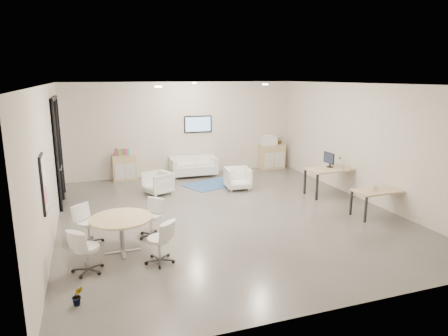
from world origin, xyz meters
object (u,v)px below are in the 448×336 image
Objects in this scene: sideboard_left at (124,168)px; loveseat at (193,167)px; desk_front at (379,192)px; armchair_left at (158,182)px; round_table at (121,221)px; sideboard_right at (272,156)px; armchair_right at (238,177)px; desk_rear at (333,171)px.

loveseat is (2.31, -0.18, -0.10)m from sideboard_left.
desk_front is at bearing -57.64° from loveseat.
round_table reaches higher than armchair_left.
sideboard_right reaches higher than armchair_left.
sideboard_left is 0.53× the size of loveseat.
loveseat is at bearing -4.36° from sideboard_left.
armchair_left is (-4.63, -1.91, -0.09)m from sideboard_right.
armchair_right is 0.47× the size of desk_rear.
sideboard_left is 1.17× the size of armchair_left.
desk_rear is at bearing 89.78° from desk_front.
desk_rear reaches higher than loveseat.
sideboard_left reaches higher than armchair_right.
desk_rear is (0.15, -3.66, 0.25)m from sideboard_right.
armchair_left is 6.07m from desk_front.
sideboard_left is 6.66m from desk_rear.
sideboard_left is at bearing 177.04° from loveseat.
sideboard_right is at bearing 89.30° from armchair_left.
desk_rear is at bearing -33.60° from sideboard_left.
loveseat is at bearing 119.70° from desk_front.
desk_front is (0.04, -1.94, -0.11)m from desk_rear.
round_table is at bearing -116.24° from loveseat.
armchair_right is 5.14m from round_table.
armchair_right is 0.57× the size of desk_front.
sideboard_right is at bearing 50.84° from armchair_right.
desk_rear reaches higher than armchair_left.
desk_rear is at bearing -45.92° from loveseat.
desk_front is (4.82, -3.69, 0.24)m from armchair_left.
armchair_right is at bearing -66.06° from loveseat.
desk_front is (5.58, -5.63, 0.18)m from sideboard_left.
desk_rear reaches higher than desk_front.
loveseat reaches higher than desk_front.
desk_front is 1.09× the size of round_table.
armchair_right is 4.17m from desk_front.
armchair_right is at bearing -35.26° from sideboard_left.
round_table is at bearing -165.39° from desk_rear.
desk_front is (0.19, -5.60, 0.15)m from sideboard_right.
sideboard_right is 3.14m from armchair_right.
round_table is (-6.18, -0.10, 0.04)m from desk_front.
round_table is (-6.14, -2.04, -0.07)m from desk_rear.
round_table is (-1.36, -3.78, 0.28)m from armchair_left.
loveseat is at bearing 62.36° from round_table.
armchair_right is 2.81m from desk_rear.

